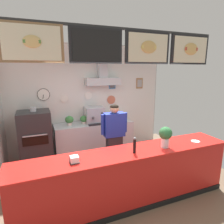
% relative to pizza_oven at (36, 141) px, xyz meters
% --- Properties ---
extents(ground_plane, '(5.44, 5.44, 0.00)m').
position_rel_pizza_oven_xyz_m(ground_plane, '(1.49, -1.59, -0.72)').
color(ground_plane, brown).
extents(back_wall_assembly, '(4.50, 2.47, 3.06)m').
position_rel_pizza_oven_xyz_m(back_wall_assembly, '(1.51, 0.51, 0.92)').
color(back_wall_assembly, '#9E9E99').
rests_on(back_wall_assembly, ground_plane).
extents(service_counter, '(3.93, 0.66, 1.00)m').
position_rel_pizza_oven_xyz_m(service_counter, '(1.49, -1.94, -0.22)').
color(service_counter, red).
rests_on(service_counter, ground_plane).
extents(back_prep_counter, '(2.16, 0.63, 0.93)m').
position_rel_pizza_oven_xyz_m(back_prep_counter, '(1.53, 0.27, -0.26)').
color(back_prep_counter, '#B7BABF').
rests_on(back_prep_counter, ground_plane).
extents(pizza_oven, '(0.73, 0.68, 1.53)m').
position_rel_pizza_oven_xyz_m(pizza_oven, '(0.00, 0.00, 0.00)').
color(pizza_oven, '#232326').
rests_on(pizza_oven, ground_plane).
extents(shop_worker, '(0.62, 0.24, 1.64)m').
position_rel_pizza_oven_xyz_m(shop_worker, '(1.66, -0.88, 0.16)').
color(shop_worker, '#232328').
rests_on(shop_worker, ground_plane).
extents(espresso_machine, '(0.50, 0.48, 0.45)m').
position_rel_pizza_oven_xyz_m(espresso_machine, '(1.54, 0.25, 0.43)').
color(espresso_machine, '#A3A5AD').
rests_on(espresso_machine, back_prep_counter).
extents(potted_basil, '(0.20, 0.20, 0.25)m').
position_rel_pizza_oven_xyz_m(potted_basil, '(2.07, 0.27, 0.35)').
color(potted_basil, '#4C4C51').
rests_on(potted_basil, back_prep_counter).
extents(potted_rosemary, '(0.19, 0.19, 0.23)m').
position_rel_pizza_oven_xyz_m(potted_rosemary, '(1.24, 0.25, 0.34)').
color(potted_rosemary, beige).
rests_on(potted_rosemary, back_prep_counter).
extents(potted_thyme, '(0.22, 0.22, 0.26)m').
position_rel_pizza_oven_xyz_m(potted_thyme, '(0.85, 0.24, 0.36)').
color(potted_thyme, beige).
rests_on(potted_thyme, back_prep_counter).
extents(pepper_grinder, '(0.05, 0.05, 0.28)m').
position_rel_pizza_oven_xyz_m(pepper_grinder, '(1.55, -2.03, 0.42)').
color(pepper_grinder, black).
rests_on(pepper_grinder, service_counter).
extents(napkin_holder, '(0.15, 0.15, 0.11)m').
position_rel_pizza_oven_xyz_m(napkin_holder, '(0.54, -2.00, 0.33)').
color(napkin_holder, '#262628').
rests_on(napkin_holder, service_counter).
extents(basil_vase, '(0.23, 0.23, 0.38)m').
position_rel_pizza_oven_xyz_m(basil_vase, '(2.18, -2.02, 0.50)').
color(basil_vase, silver).
rests_on(basil_vase, service_counter).
extents(condiment_plate, '(0.17, 0.17, 0.01)m').
position_rel_pizza_oven_xyz_m(condiment_plate, '(2.90, -2.02, 0.29)').
color(condiment_plate, white).
rests_on(condiment_plate, service_counter).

